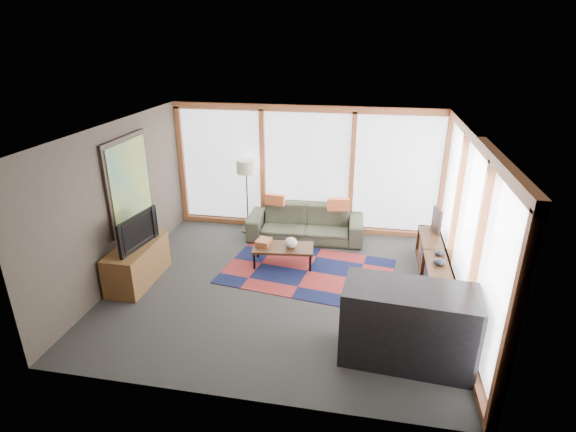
% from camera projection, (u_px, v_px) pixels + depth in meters
% --- Properties ---
extents(ground, '(5.50, 5.50, 0.00)m').
position_uv_depth(ground, '(284.00, 287.00, 7.40)').
color(ground, '#2C2D2A').
rests_on(ground, ground).
extents(room_envelope, '(5.52, 5.02, 2.62)m').
position_uv_depth(room_envelope, '(320.00, 189.00, 7.24)').
color(room_envelope, '#40382E').
rests_on(room_envelope, ground).
extents(rug, '(3.09, 2.22, 0.01)m').
position_uv_depth(rug, '(308.00, 271.00, 7.87)').
color(rug, maroon).
rests_on(rug, ground).
extents(sofa, '(2.33, 1.00, 0.67)m').
position_uv_depth(sofa, '(306.00, 223.00, 9.04)').
color(sofa, '#343728').
rests_on(sofa, ground).
extents(pillow_left, '(0.40, 0.17, 0.22)m').
position_uv_depth(pillow_left, '(275.00, 200.00, 9.01)').
color(pillow_left, '#DE6134').
rests_on(pillow_left, sofa).
extents(pillow_right, '(0.45, 0.22, 0.24)m').
position_uv_depth(pillow_right, '(338.00, 204.00, 8.73)').
color(pillow_right, '#DE6134').
rests_on(pillow_right, sofa).
extents(floor_lamp, '(0.39, 0.39, 1.55)m').
position_uv_depth(floor_lamp, '(247.00, 197.00, 9.19)').
color(floor_lamp, black).
rests_on(floor_lamp, ground).
extents(coffee_table, '(1.11, 0.64, 0.35)m').
position_uv_depth(coffee_table, '(283.00, 256.00, 8.05)').
color(coffee_table, black).
rests_on(coffee_table, ground).
extents(book_stack, '(0.27, 0.32, 0.10)m').
position_uv_depth(book_stack, '(264.00, 242.00, 8.05)').
color(book_stack, '#95532E').
rests_on(book_stack, coffee_table).
extents(vase, '(0.23, 0.23, 0.19)m').
position_uv_depth(vase, '(291.00, 243.00, 7.91)').
color(vase, beige).
rests_on(vase, coffee_table).
extents(bookshelf, '(0.38, 2.11, 0.53)m').
position_uv_depth(bookshelf, '(433.00, 264.00, 7.57)').
color(bookshelf, black).
rests_on(bookshelf, ground).
extents(bowl_a, '(0.23, 0.23, 0.10)m').
position_uv_depth(bowl_a, '(440.00, 262.00, 6.98)').
color(bowl_a, black).
rests_on(bowl_a, bookshelf).
extents(bowl_b, '(0.20, 0.20, 0.08)m').
position_uv_depth(bowl_b, '(440.00, 253.00, 7.28)').
color(bowl_b, black).
rests_on(bowl_b, bookshelf).
extents(shelf_picture, '(0.13, 0.35, 0.45)m').
position_uv_depth(shelf_picture, '(437.00, 221.00, 8.06)').
color(shelf_picture, black).
rests_on(shelf_picture, bookshelf).
extents(tv_console, '(0.55, 1.31, 0.66)m').
position_uv_depth(tv_console, '(138.00, 263.00, 7.46)').
color(tv_console, brown).
rests_on(tv_console, ground).
extents(television, '(0.27, 0.98, 0.56)m').
position_uv_depth(television, '(133.00, 230.00, 7.22)').
color(television, black).
rests_on(television, tv_console).
extents(bar_counter, '(1.67, 0.88, 1.02)m').
position_uv_depth(bar_counter, '(408.00, 325.00, 5.58)').
color(bar_counter, black).
rests_on(bar_counter, ground).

